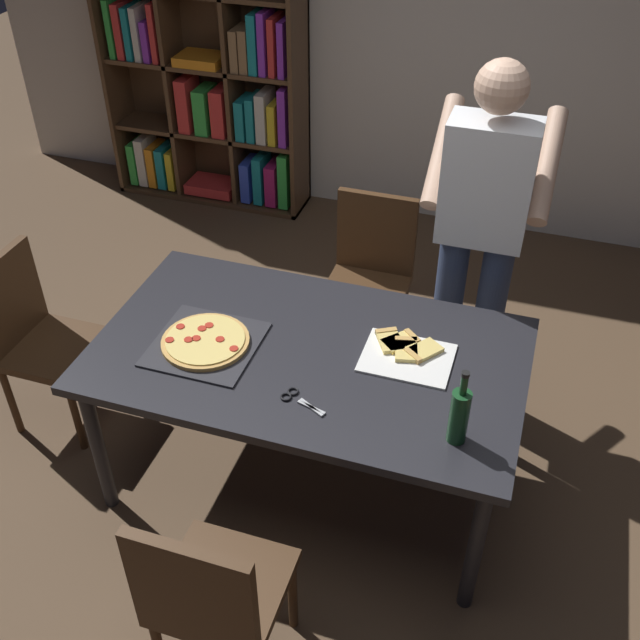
{
  "coord_description": "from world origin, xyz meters",
  "views": [
    {
      "loc": [
        0.77,
        -2.21,
        2.73
      ],
      "look_at": [
        0.0,
        0.15,
        0.8
      ],
      "focal_mm": 42.36,
      "sensor_mm": 36.0,
      "label": 1
    }
  ],
  "objects_px": {
    "chair_far_side": "(370,269)",
    "wine_bottle": "(459,415)",
    "pepperoni_pizza_on_tray": "(205,342)",
    "kitchen_scissors": "(297,399)",
    "chair_left_end": "(35,332)",
    "bookshelf": "(209,80)",
    "chair_near_camera": "(211,594)",
    "person_serving_pizza": "(481,226)",
    "dining_table": "(309,364)"
  },
  "relations": [
    {
      "from": "person_serving_pizza",
      "to": "pepperoni_pizza_on_tray",
      "type": "distance_m",
      "value": 1.32
    },
    {
      "from": "bookshelf",
      "to": "pepperoni_pizza_on_tray",
      "type": "distance_m",
      "value": 2.71
    },
    {
      "from": "bookshelf",
      "to": "kitchen_scissors",
      "type": "height_order",
      "value": "bookshelf"
    },
    {
      "from": "chair_left_end",
      "to": "kitchen_scissors",
      "type": "height_order",
      "value": "chair_left_end"
    },
    {
      "from": "dining_table",
      "to": "chair_far_side",
      "type": "height_order",
      "value": "chair_far_side"
    },
    {
      "from": "dining_table",
      "to": "pepperoni_pizza_on_tray",
      "type": "relative_size",
      "value": 4.15
    },
    {
      "from": "person_serving_pizza",
      "to": "chair_near_camera",
      "type": "bearing_deg",
      "value": -107.26
    },
    {
      "from": "chair_near_camera",
      "to": "person_serving_pizza",
      "type": "height_order",
      "value": "person_serving_pizza"
    },
    {
      "from": "bookshelf",
      "to": "kitchen_scissors",
      "type": "xyz_separation_m",
      "value": [
        1.58,
        -2.66,
        -0.11
      ]
    },
    {
      "from": "bookshelf",
      "to": "chair_far_side",
      "type": "bearing_deg",
      "value": -42.16
    },
    {
      "from": "chair_left_end",
      "to": "chair_near_camera",
      "type": "bearing_deg",
      "value": -36.25
    },
    {
      "from": "chair_near_camera",
      "to": "wine_bottle",
      "type": "xyz_separation_m",
      "value": [
        0.65,
        0.7,
        0.36
      ]
    },
    {
      "from": "bookshelf",
      "to": "wine_bottle",
      "type": "relative_size",
      "value": 6.17
    },
    {
      "from": "chair_left_end",
      "to": "kitchen_scissors",
      "type": "bearing_deg",
      "value": -11.32
    },
    {
      "from": "dining_table",
      "to": "chair_far_side",
      "type": "xyz_separation_m",
      "value": [
        0.0,
        1.0,
        -0.17
      ]
    },
    {
      "from": "chair_near_camera",
      "to": "person_serving_pizza",
      "type": "distance_m",
      "value": 1.92
    },
    {
      "from": "chair_far_side",
      "to": "person_serving_pizza",
      "type": "bearing_deg",
      "value": -21.77
    },
    {
      "from": "person_serving_pizza",
      "to": "kitchen_scissors",
      "type": "distance_m",
      "value": 1.2
    },
    {
      "from": "person_serving_pizza",
      "to": "wine_bottle",
      "type": "xyz_separation_m",
      "value": [
        0.1,
        -1.07,
        -0.13
      ]
    },
    {
      "from": "pepperoni_pizza_on_tray",
      "to": "kitchen_scissors",
      "type": "bearing_deg",
      "value": -22.09
    },
    {
      "from": "bookshelf",
      "to": "kitchen_scissors",
      "type": "bearing_deg",
      "value": -59.36
    },
    {
      "from": "chair_left_end",
      "to": "chair_far_side",
      "type": "bearing_deg",
      "value": 36.25
    },
    {
      "from": "person_serving_pizza",
      "to": "kitchen_scissors",
      "type": "relative_size",
      "value": 8.86
    },
    {
      "from": "chair_near_camera",
      "to": "pepperoni_pizza_on_tray",
      "type": "height_order",
      "value": "chair_near_camera"
    },
    {
      "from": "chair_far_side",
      "to": "bookshelf",
      "type": "bearing_deg",
      "value": 137.84
    },
    {
      "from": "bookshelf",
      "to": "kitchen_scissors",
      "type": "relative_size",
      "value": 9.87
    },
    {
      "from": "person_serving_pizza",
      "to": "kitchen_scissors",
      "type": "bearing_deg",
      "value": -115.28
    },
    {
      "from": "pepperoni_pizza_on_tray",
      "to": "wine_bottle",
      "type": "relative_size",
      "value": 1.33
    },
    {
      "from": "bookshelf",
      "to": "pepperoni_pizza_on_tray",
      "type": "height_order",
      "value": "bookshelf"
    },
    {
      "from": "pepperoni_pizza_on_tray",
      "to": "wine_bottle",
      "type": "height_order",
      "value": "wine_bottle"
    },
    {
      "from": "chair_near_camera",
      "to": "chair_left_end",
      "type": "xyz_separation_m",
      "value": [
        -1.36,
        1.0,
        0.0
      ]
    },
    {
      "from": "kitchen_scissors",
      "to": "chair_far_side",
      "type": "bearing_deg",
      "value": 92.29
    },
    {
      "from": "chair_far_side",
      "to": "kitchen_scissors",
      "type": "distance_m",
      "value": 1.3
    },
    {
      "from": "person_serving_pizza",
      "to": "bookshelf",
      "type": "bearing_deg",
      "value": 142.36
    },
    {
      "from": "pepperoni_pizza_on_tray",
      "to": "kitchen_scissors",
      "type": "relative_size",
      "value": 2.13
    },
    {
      "from": "chair_far_side",
      "to": "chair_left_end",
      "type": "relative_size",
      "value": 1.0
    },
    {
      "from": "chair_near_camera",
      "to": "person_serving_pizza",
      "type": "xyz_separation_m",
      "value": [
        0.55,
        1.77,
        0.49
      ]
    },
    {
      "from": "chair_far_side",
      "to": "wine_bottle",
      "type": "distance_m",
      "value": 1.49
    },
    {
      "from": "person_serving_pizza",
      "to": "chair_far_side",
      "type": "bearing_deg",
      "value": 158.23
    },
    {
      "from": "chair_far_side",
      "to": "wine_bottle",
      "type": "bearing_deg",
      "value": -63.21
    },
    {
      "from": "dining_table",
      "to": "person_serving_pizza",
      "type": "xyz_separation_m",
      "value": [
        0.55,
        0.78,
        0.32
      ]
    },
    {
      "from": "chair_near_camera",
      "to": "bookshelf",
      "type": "height_order",
      "value": "bookshelf"
    },
    {
      "from": "chair_near_camera",
      "to": "wine_bottle",
      "type": "relative_size",
      "value": 2.85
    },
    {
      "from": "chair_near_camera",
      "to": "wine_bottle",
      "type": "bearing_deg",
      "value": 47.11
    },
    {
      "from": "dining_table",
      "to": "person_serving_pizza",
      "type": "height_order",
      "value": "person_serving_pizza"
    },
    {
      "from": "wine_bottle",
      "to": "kitchen_scissors",
      "type": "relative_size",
      "value": 1.6
    },
    {
      "from": "kitchen_scissors",
      "to": "chair_near_camera",
      "type": "bearing_deg",
      "value": -94.09
    },
    {
      "from": "chair_left_end",
      "to": "kitchen_scissors",
      "type": "relative_size",
      "value": 4.56
    },
    {
      "from": "chair_far_side",
      "to": "wine_bottle",
      "type": "xyz_separation_m",
      "value": [
        0.65,
        -1.29,
        0.36
      ]
    },
    {
      "from": "chair_left_end",
      "to": "bookshelf",
      "type": "relative_size",
      "value": 0.46
    }
  ]
}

